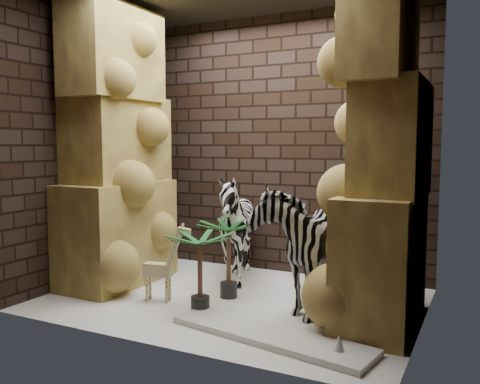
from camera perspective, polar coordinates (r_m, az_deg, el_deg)
The scene contains 13 objects.
floor at distance 4.99m, azimuth -0.97°, elevation -12.15°, with size 3.50×3.50×0.00m, color white.
wall_back at distance 5.90m, azimuth 4.65°, elevation 5.32°, with size 3.50×3.50×0.00m, color black.
wall_front at distance 3.70m, azimuth -10.03°, elevation 5.23°, with size 3.50×3.50×0.00m, color black.
wall_left at distance 5.78m, azimuth -16.62°, elevation 5.11°, with size 3.00×3.00×0.00m, color black.
wall_right at distance 4.25m, azimuth 20.52°, elevation 4.98°, with size 3.00×3.00×0.00m, color black.
rock_pillar_left at distance 5.55m, azimuth -13.98°, elevation 5.18°, with size 0.68×1.30×3.00m, color gold, non-canonical shape.
rock_pillar_right at distance 4.29m, azimuth 16.12°, elevation 5.11°, with size 0.58×1.25×3.00m, color gold, non-canonical shape.
zebra_right at distance 4.70m, azimuth 7.26°, elevation -4.71°, with size 0.62×1.16×1.37m, color white.
zebra_left at distance 5.45m, azimuth -0.51°, elevation -4.83°, with size 0.96×1.19×1.08m, color white.
giraffe_toy at distance 4.91m, azimuth -9.34°, elevation -7.75°, with size 0.41×0.14×0.79m, color beige, non-canonical shape.
palm_front at distance 4.97m, azimuth -1.31°, elevation -7.63°, with size 0.36×0.36×0.77m, color #123F10, non-canonical shape.
palm_back at distance 4.55m, azimuth -4.57°, elevation -9.14°, with size 0.36×0.36×0.73m, color #123F10, non-canonical shape.
surfboard at distance 4.07m, azimuth 3.36°, elevation -15.93°, with size 1.69×0.41×0.05m, color silver.
Camera 1 is at (2.20, -4.22, 1.50)m, focal length 37.50 mm.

